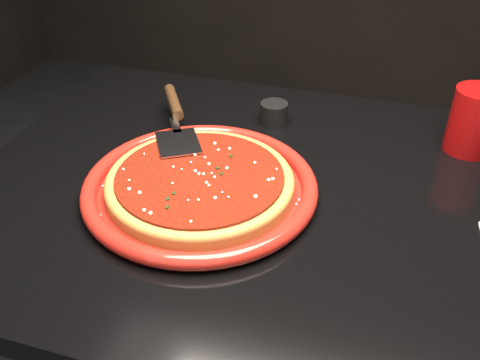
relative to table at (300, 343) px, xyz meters
name	(u,v)px	position (x,y,z in m)	size (l,w,h in m)	color
table	(300,343)	(0.00, 0.00, 0.00)	(1.20, 0.80, 0.75)	black
plate	(200,186)	(-0.18, -0.05, 0.39)	(0.39, 0.39, 0.03)	maroon
pizza_crust	(200,184)	(-0.18, -0.05, 0.39)	(0.31, 0.31, 0.02)	brown
pizza_crust_rim	(200,180)	(-0.18, -0.05, 0.40)	(0.31, 0.31, 0.02)	brown
pizza_sauce	(200,178)	(-0.18, -0.05, 0.41)	(0.28, 0.28, 0.01)	maroon
parmesan_dusting	(200,174)	(-0.18, -0.05, 0.42)	(0.27, 0.27, 0.01)	beige
basil_flecks	(200,174)	(-0.18, -0.05, 0.41)	(0.25, 0.25, 0.00)	black
pizza_server	(177,119)	(-0.29, 0.10, 0.42)	(0.09, 0.31, 0.02)	silver
cup	(474,121)	(0.25, 0.23, 0.44)	(0.09, 0.09, 0.12)	maroon
ramekin	(274,113)	(-0.13, 0.23, 0.40)	(0.06, 0.06, 0.04)	black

